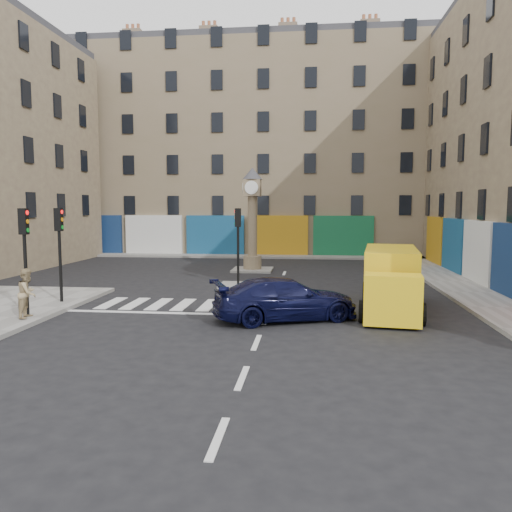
% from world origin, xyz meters
% --- Properties ---
extents(ground, '(120.00, 120.00, 0.00)m').
position_xyz_m(ground, '(0.00, 0.00, 0.00)').
color(ground, black).
rests_on(ground, ground).
extents(sidewalk_right, '(2.60, 30.00, 0.15)m').
position_xyz_m(sidewalk_right, '(8.70, 10.00, 0.07)').
color(sidewalk_right, gray).
rests_on(sidewalk_right, ground).
extents(sidewalk_far, '(32.00, 2.40, 0.15)m').
position_xyz_m(sidewalk_far, '(-4.00, 22.20, 0.07)').
color(sidewalk_far, gray).
rests_on(sidewalk_far, ground).
extents(island_near, '(1.80, 1.80, 0.12)m').
position_xyz_m(island_near, '(-2.00, 8.00, 0.06)').
color(island_near, gray).
rests_on(island_near, ground).
extents(island_far, '(2.40, 2.40, 0.12)m').
position_xyz_m(island_far, '(-2.00, 14.00, 0.06)').
color(island_far, gray).
rests_on(island_far, ground).
extents(building_far, '(32.00, 10.00, 17.00)m').
position_xyz_m(building_far, '(-4.00, 28.00, 8.50)').
color(building_far, '#816F56').
rests_on(building_far, ground).
extents(traffic_light_left_near, '(0.28, 0.22, 3.70)m').
position_xyz_m(traffic_light_left_near, '(-8.30, 0.20, 2.62)').
color(traffic_light_left_near, black).
rests_on(traffic_light_left_near, sidewalk_left).
extents(traffic_light_left_far, '(0.28, 0.22, 3.70)m').
position_xyz_m(traffic_light_left_far, '(-8.30, 2.60, 2.62)').
color(traffic_light_left_far, black).
rests_on(traffic_light_left_far, sidewalk_left).
extents(traffic_light_island, '(0.28, 0.22, 3.70)m').
position_xyz_m(traffic_light_island, '(-2.00, 8.00, 2.59)').
color(traffic_light_island, black).
rests_on(traffic_light_island, island_near).
extents(clock_pillar, '(1.20, 1.20, 6.10)m').
position_xyz_m(clock_pillar, '(-2.00, 14.00, 3.55)').
color(clock_pillar, '#928260').
rests_on(clock_pillar, island_far).
extents(navy_sedan, '(5.43, 3.75, 1.46)m').
position_xyz_m(navy_sedan, '(0.67, 1.01, 0.73)').
color(navy_sedan, black).
rests_on(navy_sedan, ground).
extents(yellow_van, '(2.78, 6.49, 2.29)m').
position_xyz_m(yellow_van, '(4.56, 3.17, 1.14)').
color(yellow_van, yellow).
rests_on(yellow_van, ground).
extents(pedestrian_tan, '(0.74, 0.90, 1.68)m').
position_xyz_m(pedestrian_tan, '(-8.00, -0.25, 0.99)').
color(pedestrian_tan, tan).
rests_on(pedestrian_tan, sidewalk_left).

